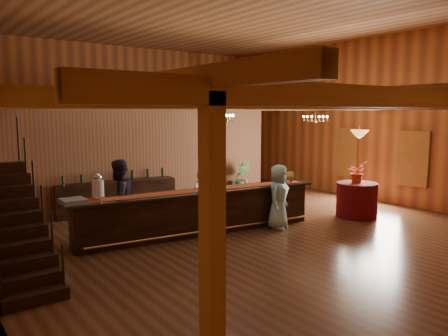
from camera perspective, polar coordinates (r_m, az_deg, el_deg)
floor at (r=11.77m, az=1.08°, el=-7.45°), size 14.00×14.00×0.00m
ceiling at (r=11.66m, az=1.15°, el=19.70°), size 14.00×14.00×0.00m
wall_back at (r=17.46m, az=-13.15°, el=6.30°), size 12.00×0.10×5.50m
wall_right at (r=15.79m, az=18.72°, el=6.02°), size 0.10×14.00×5.50m
beam_grid at (r=11.79m, az=-0.41°, el=8.48°), size 11.90×13.90×0.39m
support_posts at (r=11.08m, az=2.67°, el=0.05°), size 9.20×10.20×3.20m
partition_wall at (r=14.16m, az=-9.22°, el=1.34°), size 9.00×0.18×3.10m
window_right_front at (r=14.95m, az=23.46°, el=1.14°), size 0.12×1.05×1.75m
window_right_back at (r=16.40m, az=15.59°, el=1.97°), size 0.12×1.05×1.75m
staircase at (r=8.64m, az=-25.67°, el=-6.80°), size 1.00×2.80×2.00m
backroom_boxes at (r=16.16m, az=-11.76°, el=-1.64°), size 4.10×0.60×1.10m
tasting_bar at (r=10.90m, az=-3.19°, el=-5.71°), size 6.48×1.63×1.08m
beverage_dispenser at (r=9.99m, az=-16.15°, el=-2.43°), size 0.26×0.26×0.60m
glass_rack_tray at (r=9.83m, az=-19.12°, el=-4.11°), size 0.50×0.50×0.10m
raffle_drum at (r=12.12m, az=8.35°, el=-1.07°), size 0.34×0.24×0.30m
bar_bottle_0 at (r=11.00m, az=-2.20°, el=-1.99°), size 0.07×0.07×0.30m
bar_bottle_1 at (r=11.20m, az=-0.28°, el=-1.82°), size 0.07×0.07×0.30m
bar_bottle_2 at (r=11.24m, az=0.08°, el=-1.79°), size 0.07×0.07×0.30m
backbar_shelf at (r=13.38m, az=-13.83°, el=-3.72°), size 3.53×1.09×0.98m
round_table at (r=13.11m, az=16.95°, el=-4.01°), size 1.15×1.15×0.99m
chandelier_left at (r=10.55m, az=-0.91°, el=6.57°), size 0.80×0.80×0.49m
chandelier_right at (r=14.63m, az=11.83°, el=6.38°), size 0.80×0.80×0.55m
pendant_lamp at (r=12.88m, az=17.27°, el=4.33°), size 0.52×0.52×0.90m
bartender at (r=11.77m, az=-3.17°, el=-3.73°), size 0.64×0.52×1.50m
staff_second at (r=10.77m, az=-13.59°, el=-3.90°), size 1.14×1.05×1.89m
guest at (r=11.35m, az=7.12°, el=-3.75°), size 0.97×0.85×1.67m
floor_plant at (r=15.70m, az=2.18°, el=-1.34°), size 0.87×0.80×1.28m
table_flowers at (r=13.06m, az=16.93°, el=-0.50°), size 0.66×0.61×0.60m
table_vase at (r=13.03m, az=16.75°, el=-1.18°), size 0.16×0.16×0.30m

